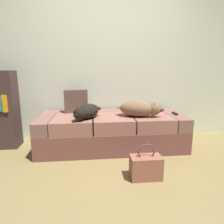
# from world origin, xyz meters

# --- Properties ---
(ground_plane) EXTENTS (10.00, 10.00, 0.00)m
(ground_plane) POSITION_xyz_m (0.00, 0.00, 0.00)
(ground_plane) COLOR olive
(back_wall) EXTENTS (6.40, 0.10, 2.80)m
(back_wall) POSITION_xyz_m (0.00, 1.62, 1.40)
(back_wall) COLOR silver
(back_wall) RESTS_ON ground
(couch) EXTENTS (2.03, 0.87, 0.48)m
(couch) POSITION_xyz_m (0.00, 1.08, 0.24)
(couch) COLOR brown
(couch) RESTS_ON ground
(dog_dark) EXTENTS (0.41, 0.52, 0.19)m
(dog_dark) POSITION_xyz_m (-0.35, 0.89, 0.57)
(dog_dark) COLOR black
(dog_dark) RESTS_ON couch
(dog_tan) EXTENTS (0.63, 0.40, 0.22)m
(dog_tan) POSITION_xyz_m (0.38, 0.93, 0.59)
(dog_tan) COLOR brown
(dog_tan) RESTS_ON couch
(tv_remote) EXTENTS (0.05, 0.15, 0.02)m
(tv_remote) POSITION_xyz_m (0.92, 1.01, 0.49)
(tv_remote) COLOR black
(tv_remote) RESTS_ON couch
(throw_pillow) EXTENTS (0.36, 0.18, 0.34)m
(throw_pillow) POSITION_xyz_m (-0.52, 1.31, 0.65)
(throw_pillow) COLOR brown
(throw_pillow) RESTS_ON couch
(handbag) EXTENTS (0.32, 0.18, 0.38)m
(handbag) POSITION_xyz_m (0.26, 0.16, 0.13)
(handbag) COLOR #945845
(handbag) RESTS_ON ground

